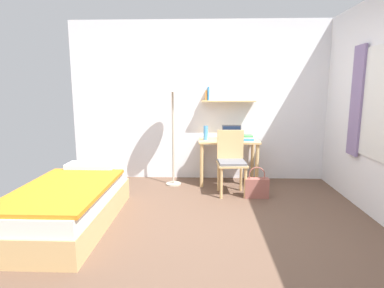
{
  "coord_description": "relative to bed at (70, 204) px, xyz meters",
  "views": [
    {
      "loc": [
        0.0,
        -3.23,
        1.51
      ],
      "look_at": [
        -0.14,
        0.51,
        0.85
      ],
      "focal_mm": 29.36,
      "sensor_mm": 36.0,
      "label": 1
    }
  ],
  "objects": [
    {
      "name": "ground_plane",
      "position": [
        1.49,
        -0.05,
        -0.24
      ],
      "size": [
        5.28,
        5.28,
        0.0
      ],
      "primitive_type": "plane",
      "color": "brown"
    },
    {
      "name": "wall_back",
      "position": [
        1.49,
        1.97,
        1.06
      ],
      "size": [
        4.4,
        0.27,
        2.6
      ],
      "color": "white",
      "rests_on": "ground_plane"
    },
    {
      "name": "bed",
      "position": [
        0.0,
        0.0,
        0.0
      ],
      "size": [
        0.91,
        1.85,
        0.54
      ],
      "color": "tan",
      "rests_on": "ground_plane"
    },
    {
      "name": "desk",
      "position": [
        1.88,
        1.65,
        0.33
      ],
      "size": [
        0.94,
        0.54,
        0.71
      ],
      "color": "tan",
      "rests_on": "ground_plane"
    },
    {
      "name": "desk_chair",
      "position": [
        1.89,
        1.16,
        0.26
      ],
      "size": [
        0.43,
        0.43,
        0.92
      ],
      "color": "tan",
      "rests_on": "ground_plane"
    },
    {
      "name": "standing_lamp",
      "position": [
        1.01,
        1.53,
        1.25
      ],
      "size": [
        0.41,
        0.41,
        1.69
      ],
      "color": "#B2A893",
      "rests_on": "ground_plane"
    },
    {
      "name": "laptop",
      "position": [
        1.94,
        1.65,
        0.53
      ],
      "size": [
        0.31,
        0.24,
        0.23
      ],
      "color": "#2D2D33",
      "rests_on": "desk"
    },
    {
      "name": "water_bottle",
      "position": [
        1.52,
        1.6,
        0.59
      ],
      "size": [
        0.07,
        0.07,
        0.23
      ],
      "primitive_type": "cylinder",
      "color": "#4C99DB",
      "rests_on": "desk"
    },
    {
      "name": "book_stack",
      "position": [
        2.19,
        1.64,
        0.51
      ],
      "size": [
        0.19,
        0.25,
        0.08
      ],
      "color": "#3384C6",
      "rests_on": "desk"
    },
    {
      "name": "handbag",
      "position": [
        2.23,
        0.98,
        -0.09
      ],
      "size": [
        0.33,
        0.13,
        0.44
      ],
      "color": "#99564C",
      "rests_on": "ground_plane"
    }
  ]
}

